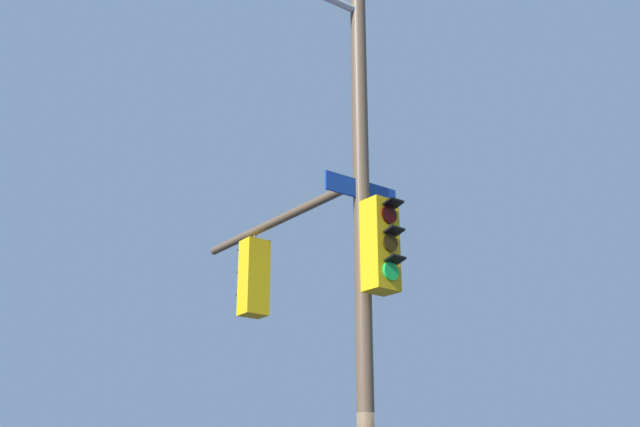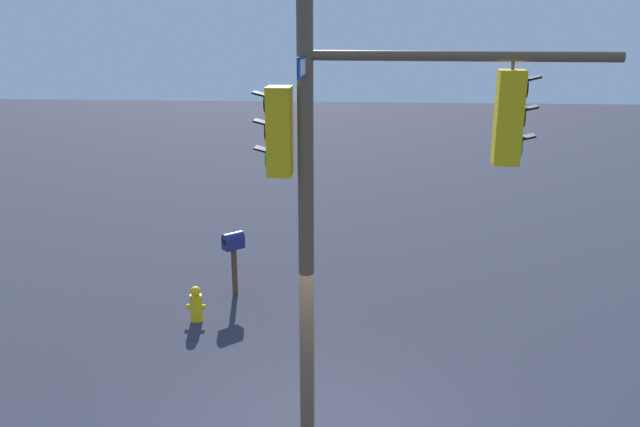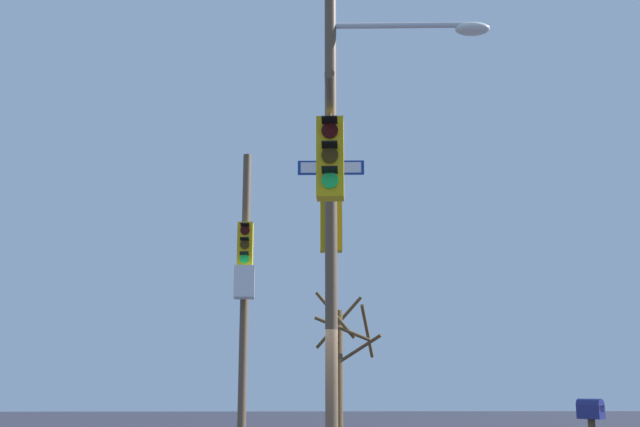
{
  "view_description": "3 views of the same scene",
  "coord_description": "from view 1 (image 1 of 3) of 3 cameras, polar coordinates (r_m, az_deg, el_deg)",
  "views": [
    {
      "loc": [
        -6.87,
        6.23,
        1.53
      ],
      "look_at": [
        -0.08,
        0.64,
        4.74
      ],
      "focal_mm": 45.13,
      "sensor_mm": 36.0,
      "label": 1
    },
    {
      "loc": [
        0.61,
        -7.64,
        5.65
      ],
      "look_at": [
        0.02,
        0.27,
        3.25
      ],
      "focal_mm": 35.47,
      "sensor_mm": 36.0,
      "label": 2
    },
    {
      "loc": [
        11.92,
        -0.46,
        1.63
      ],
      "look_at": [
        0.35,
        -0.15,
        4.27
      ],
      "focal_mm": 42.57,
      "sensor_mm": 36.0,
      "label": 3
    }
  ],
  "objects": [
    {
      "name": "main_signal_pole_assembly",
      "position": [
        9.93,
        0.31,
        -1.49
      ],
      "size": [
        4.26,
        3.31,
        8.26
      ],
      "rotation": [
        0.0,
        0.0,
        6.24
      ],
      "color": "brown",
      "rests_on": "ground"
    }
  ]
}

